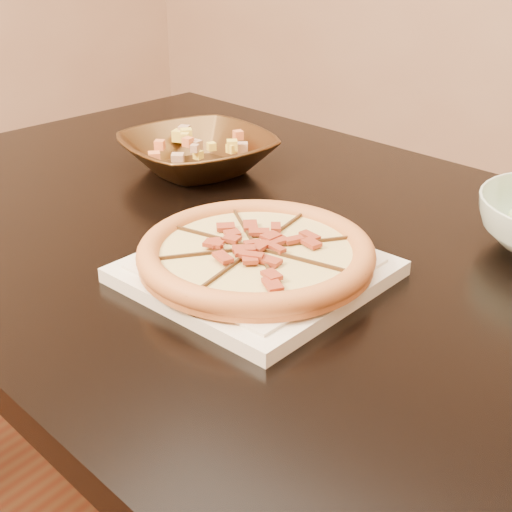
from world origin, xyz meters
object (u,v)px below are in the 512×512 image
object	(u,v)px
pizza	(256,253)
dining_table	(259,291)
plate	(256,270)
bronze_bowl	(198,153)

from	to	relation	value
pizza	dining_table	bearing A→B (deg)	126.45
plate	bronze_bowl	bearing A→B (deg)	142.04
plate	pizza	world-z (taller)	pizza
dining_table	plate	distance (m)	0.19
dining_table	pizza	world-z (taller)	pizza
dining_table	bronze_bowl	size ratio (longest dim) A/B	5.98
pizza	bronze_bowl	xyz separation A→B (m)	(-0.32, 0.25, -0.00)
pizza	bronze_bowl	world-z (taller)	bronze_bowl
dining_table	bronze_bowl	xyz separation A→B (m)	(-0.22, 0.12, 0.14)
plate	dining_table	bearing A→B (deg)	126.45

